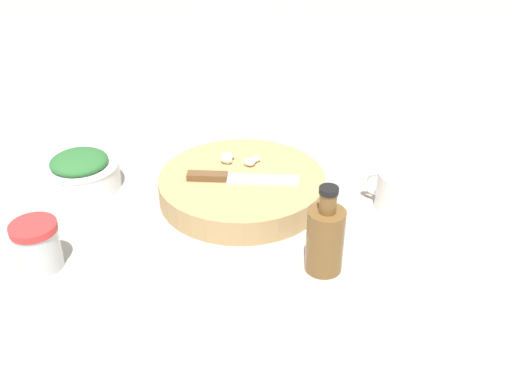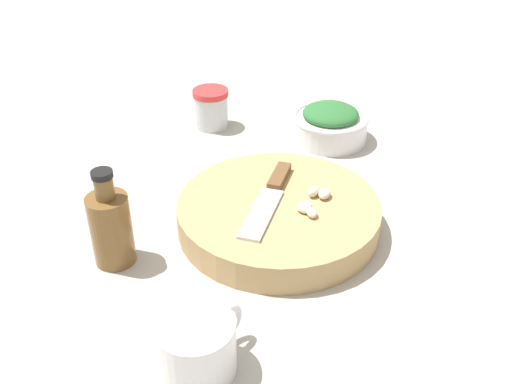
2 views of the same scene
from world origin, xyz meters
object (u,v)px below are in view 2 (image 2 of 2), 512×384
Objects in this scene: herb_bowl at (330,124)px; oil_bottle at (111,227)px; coffee_mug at (197,346)px; garlic_cloves at (313,201)px; cutting_board at (278,215)px; spice_jar at (211,108)px; chef_knife at (270,195)px.

herb_bowl is 0.52m from oil_bottle.
herb_bowl is at bearing -30.83° from oil_bottle.
oil_bottle reaches higher than coffee_mug.
coffee_mug is at bearing 162.41° from garlic_cloves.
coffee_mug is at bearing 171.90° from cutting_board.
cutting_board is 0.06m from garlic_cloves.
spice_jar is at bearing 87.92° from herb_bowl.
chef_knife is 1.86× the size of coffee_mug.
spice_jar is 0.64m from coffee_mug.
oil_bottle is at bearing 120.61° from cutting_board.
garlic_cloves is at bearing -179.01° from herb_bowl.
herb_bowl is at bearing -8.32° from coffee_mug.
cutting_board is 0.32m from herb_bowl.
herb_bowl reaches higher than cutting_board.
oil_bottle is at bearing 177.86° from spice_jar.
cutting_board is 2.09× the size of oil_bottle.
oil_bottle is (-0.14, 0.20, 0.01)m from chef_knife.
oil_bottle is (-0.13, 0.27, 0.01)m from garlic_cloves.
oil_bottle reaches higher than garlic_cloves.
herb_bowl is 1.00× the size of oil_bottle.
garlic_cloves is 0.41m from spice_jar.
garlic_cloves is at bearing -85.31° from cutting_board.
garlic_cloves is (-0.01, -0.07, 0.00)m from chef_knife.
coffee_mug is (-0.30, 0.03, -0.02)m from chef_knife.
oil_bottle is (-0.13, 0.22, 0.04)m from cutting_board.
spice_jar is at bearing -54.59° from chef_knife.
herb_bowl reaches higher than chef_knife.
garlic_cloves is 0.31m from herb_bowl.
coffee_mug reaches higher than chef_knife.
spice_jar is (0.31, 0.19, -0.01)m from chef_knife.
garlic_cloves is 0.55× the size of herb_bowl.
herb_bowl is (0.31, 0.01, -0.02)m from garlic_cloves.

